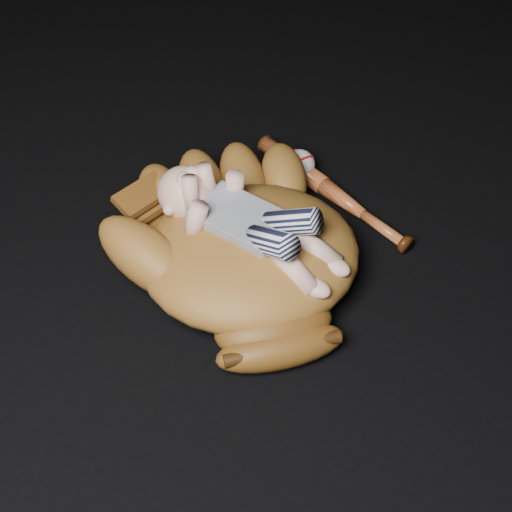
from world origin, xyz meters
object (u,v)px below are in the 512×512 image
baseball_bat (332,192)px  baseball (299,165)px  baseball_glove (250,247)px  newborn_baby (255,224)px

baseball_bat → baseball: bearing=91.9°
baseball_glove → baseball: baseball_glove is taller
baseball_glove → newborn_baby: 0.05m
newborn_baby → baseball: 0.32m
baseball_bat → newborn_baby: bearing=-163.9°
baseball_glove → newborn_baby: bearing=-9.1°
newborn_baby → baseball: (0.26, 0.17, -0.10)m
baseball_glove → baseball_bat: baseball_glove is taller
newborn_baby → baseball_bat: bearing=2.3°
newborn_baby → baseball_bat: size_ratio=0.89×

